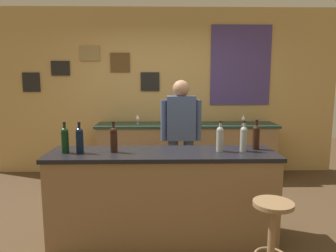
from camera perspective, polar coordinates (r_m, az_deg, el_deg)
name	(u,v)px	position (r m, az deg, el deg)	size (l,w,h in m)	color
ground_plane	(163,221)	(3.89, -0.95, -16.51)	(10.00, 10.00, 0.00)	#4C3823
back_wall	(163,91)	(5.56, -0.85, 6.21)	(6.00, 0.09, 2.80)	tan
bar_counter	(163,196)	(3.34, -0.94, -12.28)	(2.27, 0.60, 0.92)	olive
side_counter	(186,151)	(5.33, 3.27, -4.39)	(2.92, 0.56, 0.90)	olive
bartender	(181,134)	(4.11, 2.30, -1.41)	(0.52, 0.21, 1.62)	#384766
bar_stool	(272,228)	(2.83, 17.95, -16.81)	(0.32, 0.32, 0.68)	olive
wine_bottle_a	(65,139)	(3.30, -17.79, -2.25)	(0.07, 0.07, 0.31)	black
wine_bottle_b	(80,139)	(3.25, -15.39, -2.29)	(0.07, 0.07, 0.31)	black
wine_bottle_c	(114,139)	(3.21, -9.59, -2.23)	(0.07, 0.07, 0.31)	black
wine_bottle_d	(220,138)	(3.25, 9.20, -2.09)	(0.07, 0.07, 0.31)	#999E99
wine_bottle_e	(244,138)	(3.30, 13.27, -2.05)	(0.07, 0.07, 0.31)	#999E99
wine_bottle_f	(256,136)	(3.42, 15.35, -1.76)	(0.07, 0.07, 0.31)	black
wine_glass_a	(138,117)	(5.25, -5.42, 1.58)	(0.07, 0.07, 0.16)	silver
wine_glass_b	(243,117)	(5.31, 13.18, 1.48)	(0.07, 0.07, 0.16)	silver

